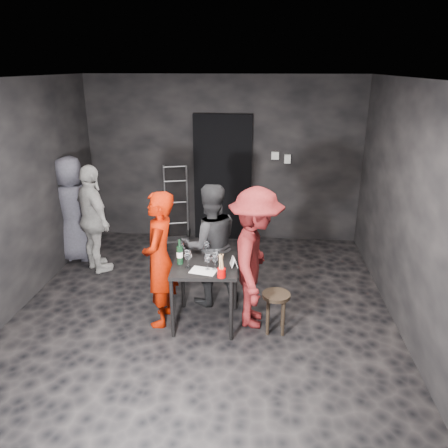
# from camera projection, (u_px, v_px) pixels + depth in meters

# --- Properties ---
(floor) EXTENTS (4.50, 5.00, 0.02)m
(floor) POSITION_uv_depth(u_px,v_px,m) (204.00, 311.00, 5.32)
(floor) COLOR black
(floor) RESTS_ON ground
(ceiling) EXTENTS (4.50, 5.00, 0.02)m
(ceiling) POSITION_uv_depth(u_px,v_px,m) (200.00, 78.00, 4.39)
(ceiling) COLOR silver
(ceiling) RESTS_ON ground
(wall_back) EXTENTS (4.50, 0.04, 2.70)m
(wall_back) POSITION_uv_depth(u_px,v_px,m) (223.00, 160.00, 7.19)
(wall_back) COLOR black
(wall_back) RESTS_ON ground
(wall_front) EXTENTS (4.50, 0.04, 2.70)m
(wall_front) POSITION_uv_depth(u_px,v_px,m) (141.00, 337.00, 2.51)
(wall_front) COLOR black
(wall_front) RESTS_ON ground
(wall_left) EXTENTS (0.04, 5.00, 2.70)m
(wall_left) POSITION_uv_depth(u_px,v_px,m) (9.00, 201.00, 5.05)
(wall_left) COLOR black
(wall_left) RESTS_ON ground
(wall_right) EXTENTS (0.04, 5.00, 2.70)m
(wall_right) POSITION_uv_depth(u_px,v_px,m) (410.00, 212.00, 4.66)
(wall_right) COLOR black
(wall_right) RESTS_ON ground
(doorway) EXTENTS (0.95, 0.10, 2.10)m
(doorway) POSITION_uv_depth(u_px,v_px,m) (223.00, 179.00, 7.24)
(doorway) COLOR black
(doorway) RESTS_ON ground
(wallbox_upper) EXTENTS (0.12, 0.06, 0.12)m
(wallbox_upper) POSITION_uv_depth(u_px,v_px,m) (275.00, 156.00, 7.04)
(wallbox_upper) COLOR #B7B7B2
(wallbox_upper) RESTS_ON wall_back
(wallbox_lower) EXTENTS (0.10, 0.06, 0.14)m
(wallbox_lower) POSITION_uv_depth(u_px,v_px,m) (287.00, 159.00, 7.04)
(wallbox_lower) COLOR #B7B7B2
(wallbox_lower) RESTS_ON wall_back
(hand_truck) EXTENTS (0.42, 0.35, 1.27)m
(hand_truck) POSITION_uv_depth(u_px,v_px,m) (177.00, 226.00, 7.48)
(hand_truck) COLOR #B2B2B7
(hand_truck) RESTS_ON floor
(tasting_table) EXTENTS (0.72, 0.72, 0.75)m
(tasting_table) POSITION_uv_depth(u_px,v_px,m) (205.00, 272.00, 4.88)
(tasting_table) COLOR black
(tasting_table) RESTS_ON floor
(stool) EXTENTS (0.31, 0.31, 0.47)m
(stool) POSITION_uv_depth(u_px,v_px,m) (276.00, 302.00, 4.81)
(stool) COLOR black
(stool) RESTS_ON floor
(server_red) EXTENTS (0.40, 0.60, 1.64)m
(server_red) POSITION_uv_depth(u_px,v_px,m) (159.00, 257.00, 4.85)
(server_red) COLOR #A01500
(server_red) RESTS_ON floor
(woman_black) EXTENTS (0.86, 0.65, 1.56)m
(woman_black) POSITION_uv_depth(u_px,v_px,m) (210.00, 244.00, 5.30)
(woman_black) COLOR #262628
(woman_black) RESTS_ON floor
(man_maroon) EXTENTS (0.57, 1.15, 1.74)m
(man_maroon) POSITION_uv_depth(u_px,v_px,m) (255.00, 253.00, 4.81)
(man_maroon) COLOR maroon
(man_maroon) RESTS_ON floor
(bystander_cream) EXTENTS (0.99, 1.00, 1.62)m
(bystander_cream) POSITION_uv_depth(u_px,v_px,m) (93.00, 217.00, 6.13)
(bystander_cream) COLOR beige
(bystander_cream) RESTS_ON floor
(bystander_grey) EXTENTS (0.86, 0.50, 1.72)m
(bystander_grey) POSITION_uv_depth(u_px,v_px,m) (72.00, 206.00, 6.47)
(bystander_grey) COLOR #4F4D5A
(bystander_grey) RESTS_ON floor
(tasting_mat) EXTENTS (0.31, 0.24, 0.00)m
(tasting_mat) POSITION_uv_depth(u_px,v_px,m) (203.00, 271.00, 4.67)
(tasting_mat) COLOR white
(tasting_mat) RESTS_ON tasting_table
(wine_glass_a) EXTENTS (0.11, 0.11, 0.22)m
(wine_glass_a) POSITION_uv_depth(u_px,v_px,m) (188.00, 258.00, 4.71)
(wine_glass_a) COLOR white
(wine_glass_a) RESTS_ON tasting_table
(wine_glass_b) EXTENTS (0.08, 0.08, 0.20)m
(wine_glass_b) POSITION_uv_depth(u_px,v_px,m) (182.00, 251.00, 4.93)
(wine_glass_b) COLOR white
(wine_glass_b) RESTS_ON tasting_table
(wine_glass_c) EXTENTS (0.10, 0.10, 0.20)m
(wine_glass_c) POSITION_uv_depth(u_px,v_px,m) (206.00, 249.00, 5.00)
(wine_glass_c) COLOR white
(wine_glass_c) RESTS_ON tasting_table
(wine_glass_d) EXTENTS (0.09, 0.09, 0.19)m
(wine_glass_d) POSITION_uv_depth(u_px,v_px,m) (208.00, 261.00, 4.67)
(wine_glass_d) COLOR white
(wine_glass_d) RESTS_ON tasting_table
(wine_glass_e) EXTENTS (0.10, 0.10, 0.21)m
(wine_glass_e) POSITION_uv_depth(u_px,v_px,m) (215.00, 261.00, 4.67)
(wine_glass_e) COLOR white
(wine_glass_e) RESTS_ON tasting_table
(wine_glass_f) EXTENTS (0.08, 0.08, 0.18)m
(wine_glass_f) POSITION_uv_depth(u_px,v_px,m) (216.00, 256.00, 4.81)
(wine_glass_f) COLOR white
(wine_glass_f) RESTS_ON tasting_table
(wine_bottle) EXTENTS (0.07, 0.07, 0.29)m
(wine_bottle) POSITION_uv_depth(u_px,v_px,m) (180.00, 254.00, 4.81)
(wine_bottle) COLOR black
(wine_bottle) RESTS_ON tasting_table
(breadstick_cup) EXTENTS (0.09, 0.09, 0.27)m
(breadstick_cup) POSITION_uv_depth(u_px,v_px,m) (221.00, 266.00, 4.50)
(breadstick_cup) COLOR #C70303
(breadstick_cup) RESTS_ON tasting_table
(reserved_card) EXTENTS (0.11, 0.15, 0.10)m
(reserved_card) POSITION_uv_depth(u_px,v_px,m) (232.00, 262.00, 4.77)
(reserved_card) COLOR white
(reserved_card) RESTS_ON tasting_table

